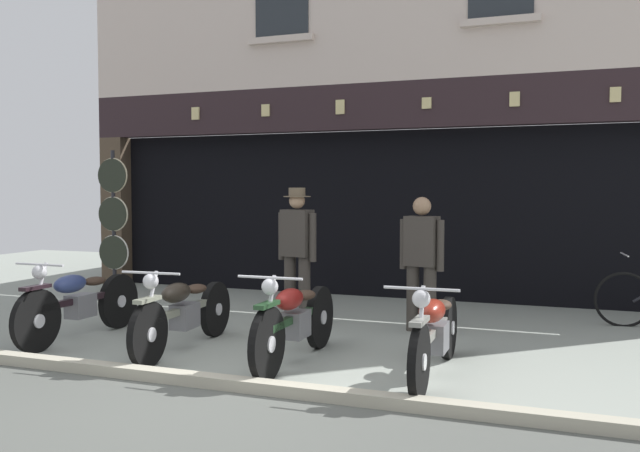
% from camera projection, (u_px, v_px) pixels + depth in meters
% --- Properties ---
extents(ground, '(22.36, 22.00, 0.18)m').
position_uv_depth(ground, '(152.00, 435.00, 4.80)').
color(ground, gray).
extents(shop_facade, '(10.66, 4.42, 6.36)m').
position_uv_depth(shop_facade, '(412.00, 187.00, 12.17)').
color(shop_facade, black).
rests_on(shop_facade, ground).
extents(motorcycle_left, '(0.62, 2.00, 0.92)m').
position_uv_depth(motorcycle_left, '(79.00, 302.00, 7.65)').
color(motorcycle_left, black).
rests_on(motorcycle_left, ground).
extents(motorcycle_center_left, '(0.62, 2.06, 0.91)m').
position_uv_depth(motorcycle_center_left, '(184.00, 311.00, 7.12)').
color(motorcycle_center_left, black).
rests_on(motorcycle_center_left, ground).
extents(motorcycle_center, '(0.62, 2.00, 0.92)m').
position_uv_depth(motorcycle_center, '(295.00, 319.00, 6.60)').
color(motorcycle_center, black).
rests_on(motorcycle_center, ground).
extents(motorcycle_center_right, '(0.62, 2.05, 0.91)m').
position_uv_depth(motorcycle_center_right, '(435.00, 331.00, 6.11)').
color(motorcycle_center_right, black).
rests_on(motorcycle_center_right, ground).
extents(salesman_left, '(0.55, 0.34, 1.71)m').
position_uv_depth(salesman_left, '(297.00, 248.00, 8.56)').
color(salesman_left, '#38332D').
rests_on(salesman_left, ground).
extents(shopkeeper_center, '(0.55, 0.29, 1.60)m').
position_uv_depth(shopkeeper_center, '(422.00, 257.00, 8.06)').
color(shopkeeper_center, '#38332D').
rests_on(shopkeeper_center, ground).
extents(tyre_sign_pole, '(0.54, 0.06, 2.29)m').
position_uv_depth(tyre_sign_pole, '(113.00, 215.00, 10.58)').
color(tyre_sign_pole, '#232328').
rests_on(tyre_sign_pole, ground).
extents(advert_board_near, '(0.66, 0.03, 1.10)m').
position_uv_depth(advert_board_near, '(564.00, 191.00, 9.76)').
color(advert_board_near, silver).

